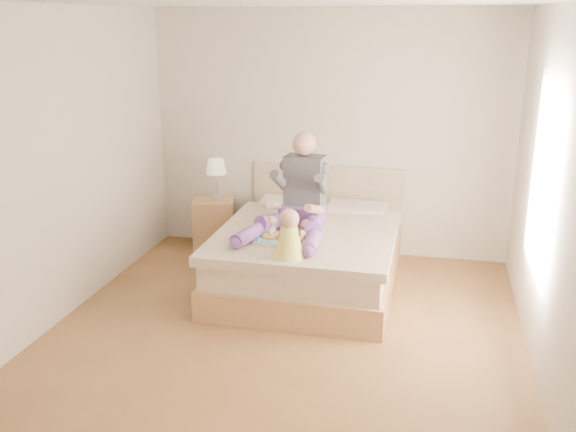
% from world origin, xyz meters
% --- Properties ---
extents(room, '(4.02, 4.22, 2.71)m').
position_xyz_m(room, '(0.08, 0.01, 1.51)').
color(room, brown).
rests_on(room, ground).
extents(bed, '(1.70, 2.18, 1.00)m').
position_xyz_m(bed, '(0.00, 1.08, 0.32)').
color(bed, '#A3764C').
rests_on(bed, ground).
extents(nightstand, '(0.57, 0.54, 0.57)m').
position_xyz_m(nightstand, '(-1.31, 1.88, 0.29)').
color(nightstand, '#A3764C').
rests_on(nightstand, ground).
extents(lamp, '(0.23, 0.23, 0.47)m').
position_xyz_m(lamp, '(-1.27, 1.91, 0.93)').
color(lamp, silver).
rests_on(lamp, nightstand).
extents(adult, '(0.81, 1.18, 0.96)m').
position_xyz_m(adult, '(-0.10, 0.97, 0.89)').
color(adult, '#64378A').
rests_on(adult, bed).
extents(tray, '(0.51, 0.40, 0.14)m').
position_xyz_m(tray, '(-0.16, 0.58, 0.64)').
color(tray, silver).
rests_on(tray, bed).
extents(baby, '(0.29, 0.39, 0.43)m').
position_xyz_m(baby, '(-0.01, 0.18, 0.79)').
color(baby, '#FFFD50').
rests_on(baby, bed).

